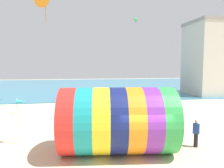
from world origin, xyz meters
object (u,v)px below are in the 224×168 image
bystander_near_water (102,101)px  bystander_mid_beach (110,110)px  giant_inflatable_tube (118,120)px  kite_green_parafoil (136,20)px  beach_flag (21,104)px  kite_handler (196,133)px  kite_orange_delta (45,1)px

bystander_near_water → bystander_mid_beach: bystander_near_water is taller
giant_inflatable_tube → kite_green_parafoil: size_ratio=5.39×
kite_green_parafoil → beach_flag: size_ratio=0.43×
kite_green_parafoil → bystander_near_water: (-4.61, -3.70, -9.50)m
kite_handler → bystander_near_water: (-4.45, 11.55, 0.01)m
kite_handler → beach_flag: size_ratio=0.59×
kite_orange_delta → bystander_near_water: kite_orange_delta is taller
bystander_mid_beach → beach_flag: beach_flag is taller
bystander_near_water → beach_flag: size_ratio=0.59×
bystander_near_water → beach_flag: bearing=-121.6°
kite_green_parafoil → beach_flag: bearing=-128.4°
kite_handler → beach_flag: 10.65m
giant_inflatable_tube → beach_flag: size_ratio=2.31×
giant_inflatable_tube → bystander_near_water: (0.26, 11.64, -0.97)m
giant_inflatable_tube → bystander_near_water: bearing=88.7°
giant_inflatable_tube → kite_handler: giant_inflatable_tube is taller
kite_orange_delta → giant_inflatable_tube: bearing=-37.4°
bystander_mid_beach → kite_orange_delta: bearing=-138.7°
kite_handler → kite_orange_delta: (-8.87, 3.08, 8.08)m
kite_green_parafoil → beach_flag: 18.64m
kite_green_parafoil → kite_orange_delta: (-9.03, -12.17, -1.43)m
giant_inflatable_tube → bystander_near_water: 11.68m
beach_flag → bystander_near_water: bearing=58.4°
kite_green_parafoil → beach_flag: (-10.49, -13.25, -7.86)m
kite_green_parafoil → bystander_mid_beach: kite_green_parafoil is taller
giant_inflatable_tube → bystander_mid_beach: (0.59, 7.33, -1.00)m
giant_inflatable_tube → kite_orange_delta: (-4.15, 3.17, 7.10)m
beach_flag → kite_orange_delta: bearing=36.4°
giant_inflatable_tube → kite_handler: bearing=1.1°
kite_orange_delta → bystander_mid_beach: (4.74, 4.16, -8.10)m
giant_inflatable_tube → kite_handler: 4.81m
bystander_mid_beach → bystander_near_water: bearing=94.3°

